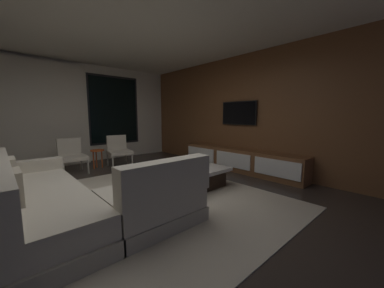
{
  "coord_description": "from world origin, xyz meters",
  "views": [
    {
      "loc": [
        -1.38,
        -2.87,
        1.29
      ],
      "look_at": [
        1.42,
        0.23,
        0.74
      ],
      "focal_mm": 20.25,
      "sensor_mm": 36.0,
      "label": 1
    }
  ],
  "objects_px": {
    "media_console": "(240,160)",
    "accent_chair_near_window": "(118,149)",
    "mounted_tv": "(239,113)",
    "coffee_table": "(188,176)",
    "accent_chair_by_curtain": "(71,154)",
    "sectional_couch": "(70,201)",
    "book_stack_on_coffee_table": "(186,164)",
    "side_stool": "(97,153)"
  },
  "relations": [
    {
      "from": "mounted_tv",
      "to": "media_console",
      "type": "bearing_deg",
      "value": -132.49
    },
    {
      "from": "book_stack_on_coffee_table",
      "to": "accent_chair_near_window",
      "type": "bearing_deg",
      "value": 97.02
    },
    {
      "from": "coffee_table",
      "to": "media_console",
      "type": "height_order",
      "value": "media_console"
    },
    {
      "from": "accent_chair_by_curtain",
      "to": "media_console",
      "type": "relative_size",
      "value": 0.25
    },
    {
      "from": "accent_chair_near_window",
      "to": "media_console",
      "type": "xyz_separation_m",
      "value": [
        1.86,
        -2.45,
        -0.18
      ]
    },
    {
      "from": "sectional_couch",
      "to": "accent_chair_near_window",
      "type": "bearing_deg",
      "value": 56.52
    },
    {
      "from": "coffee_table",
      "to": "book_stack_on_coffee_table",
      "type": "height_order",
      "value": "book_stack_on_coffee_table"
    },
    {
      "from": "media_console",
      "to": "mounted_tv",
      "type": "distance_m",
      "value": 1.13
    },
    {
      "from": "media_console",
      "to": "accent_chair_near_window",
      "type": "bearing_deg",
      "value": 127.17
    },
    {
      "from": "coffee_table",
      "to": "side_stool",
      "type": "height_order",
      "value": "side_stool"
    },
    {
      "from": "accent_chair_near_window",
      "to": "mounted_tv",
      "type": "xyz_separation_m",
      "value": [
        2.04,
        -2.25,
        0.92
      ]
    },
    {
      "from": "mounted_tv",
      "to": "sectional_couch",
      "type": "bearing_deg",
      "value": -174.52
    },
    {
      "from": "coffee_table",
      "to": "accent_chair_by_curtain",
      "type": "xyz_separation_m",
      "value": [
        -1.33,
        2.44,
        0.25
      ]
    },
    {
      "from": "accent_chair_near_window",
      "to": "mounted_tv",
      "type": "bearing_deg",
      "value": -47.85
    },
    {
      "from": "accent_chair_by_curtain",
      "to": "mounted_tv",
      "type": "height_order",
      "value": "mounted_tv"
    },
    {
      "from": "side_stool",
      "to": "mounted_tv",
      "type": "xyz_separation_m",
      "value": [
        2.55,
        -2.31,
        0.98
      ]
    },
    {
      "from": "side_stool",
      "to": "sectional_couch",
      "type": "bearing_deg",
      "value": -114.49
    },
    {
      "from": "side_stool",
      "to": "media_console",
      "type": "height_order",
      "value": "media_console"
    },
    {
      "from": "book_stack_on_coffee_table",
      "to": "mounted_tv",
      "type": "xyz_separation_m",
      "value": [
        1.75,
        0.1,
        0.97
      ]
    },
    {
      "from": "mounted_tv",
      "to": "accent_chair_by_curtain",
      "type": "bearing_deg",
      "value": 144.42
    },
    {
      "from": "book_stack_on_coffee_table",
      "to": "accent_chair_by_curtain",
      "type": "distance_m",
      "value": 2.72
    },
    {
      "from": "coffee_table",
      "to": "accent_chair_near_window",
      "type": "relative_size",
      "value": 1.49
    },
    {
      "from": "sectional_couch",
      "to": "accent_chair_near_window",
      "type": "height_order",
      "value": "sectional_couch"
    },
    {
      "from": "sectional_couch",
      "to": "accent_chair_near_window",
      "type": "relative_size",
      "value": 3.21
    },
    {
      "from": "coffee_table",
      "to": "mounted_tv",
      "type": "bearing_deg",
      "value": 6.32
    },
    {
      "from": "accent_chair_near_window",
      "to": "media_console",
      "type": "height_order",
      "value": "accent_chair_near_window"
    },
    {
      "from": "accent_chair_by_curtain",
      "to": "side_stool",
      "type": "relative_size",
      "value": 1.7
    },
    {
      "from": "book_stack_on_coffee_table",
      "to": "mounted_tv",
      "type": "relative_size",
      "value": 0.32
    },
    {
      "from": "accent_chair_near_window",
      "to": "side_stool",
      "type": "relative_size",
      "value": 1.7
    },
    {
      "from": "coffee_table",
      "to": "accent_chair_near_window",
      "type": "distance_m",
      "value": 2.48
    },
    {
      "from": "side_stool",
      "to": "media_console",
      "type": "xyz_separation_m",
      "value": [
        2.37,
        -2.51,
        -0.12
      ]
    },
    {
      "from": "book_stack_on_coffee_table",
      "to": "accent_chair_by_curtain",
      "type": "xyz_separation_m",
      "value": [
        -1.39,
        2.35,
        0.05
      ]
    },
    {
      "from": "book_stack_on_coffee_table",
      "to": "media_console",
      "type": "bearing_deg",
      "value": -3.5
    },
    {
      "from": "accent_chair_near_window",
      "to": "coffee_table",
      "type": "bearing_deg",
      "value": -84.5
    },
    {
      "from": "side_stool",
      "to": "media_console",
      "type": "relative_size",
      "value": 0.15
    },
    {
      "from": "book_stack_on_coffee_table",
      "to": "side_stool",
      "type": "distance_m",
      "value": 2.54
    },
    {
      "from": "accent_chair_by_curtain",
      "to": "side_stool",
      "type": "bearing_deg",
      "value": 6.62
    },
    {
      "from": "sectional_couch",
      "to": "mounted_tv",
      "type": "relative_size",
      "value": 2.62
    },
    {
      "from": "accent_chair_by_curtain",
      "to": "side_stool",
      "type": "distance_m",
      "value": 0.59
    },
    {
      "from": "book_stack_on_coffee_table",
      "to": "accent_chair_by_curtain",
      "type": "height_order",
      "value": "accent_chair_by_curtain"
    },
    {
      "from": "sectional_couch",
      "to": "mounted_tv",
      "type": "height_order",
      "value": "mounted_tv"
    },
    {
      "from": "sectional_couch",
      "to": "book_stack_on_coffee_table",
      "type": "distance_m",
      "value": 2.04
    }
  ]
}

